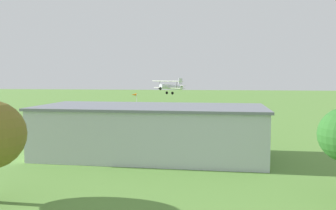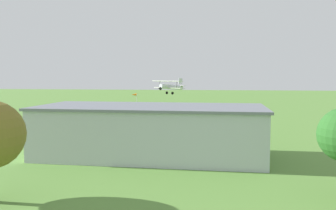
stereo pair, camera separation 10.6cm
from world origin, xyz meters
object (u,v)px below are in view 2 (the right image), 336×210
object	(u,v)px
biplane	(170,86)
car_orange	(242,134)
hangar	(151,131)
car_green	(83,131)
car_silver	(44,132)
person_near_hangar_door	(107,132)
person_at_fence_line	(118,131)
windsock	(134,97)
person_crossing_taxiway	(148,128)

from	to	relation	value
biplane	car_orange	size ratio (longest dim) A/B	1.63
hangar	car_green	size ratio (longest dim) A/B	7.19
car_orange	car_silver	bearing A→B (deg)	2.19
car_green	person_near_hangar_door	distance (m)	4.74
biplane	person_at_fence_line	size ratio (longest dim) A/B	5.15
person_at_fence_line	person_near_hangar_door	bearing A→B (deg)	48.38
car_green	person_at_fence_line	size ratio (longest dim) A/B	2.87
windsock	car_orange	bearing A→B (deg)	138.52
windsock	person_crossing_taxiway	bearing A→B (deg)	110.97
hangar	person_near_hangar_door	distance (m)	19.00
biplane	car_green	size ratio (longest dim) A/B	1.80
hangar	person_near_hangar_door	bearing A→B (deg)	-54.06
person_near_hangar_door	person_at_fence_line	size ratio (longest dim) A/B	1.08
car_orange	person_near_hangar_door	xyz separation A→B (m)	(24.86, -0.09, -0.03)
person_at_fence_line	person_crossing_taxiway	world-z (taller)	person_crossing_taxiway
person_near_hangar_door	person_crossing_taxiway	distance (m)	8.35
person_at_fence_line	windsock	xyz separation A→B (m)	(1.21, -19.65, 5.33)
car_silver	person_crossing_taxiway	size ratio (longest dim) A/B	2.54
car_green	person_near_hangar_door	world-z (taller)	person_near_hangar_door
car_orange	person_near_hangar_door	world-z (taller)	person_near_hangar_door
car_green	person_crossing_taxiway	world-z (taller)	person_crossing_taxiway
car_silver	windsock	bearing A→B (deg)	-117.81
person_crossing_taxiway	windsock	size ratio (longest dim) A/B	0.25
person_near_hangar_door	car_orange	bearing A→B (deg)	179.80
car_orange	windsock	bearing A→B (deg)	-41.48
car_orange	biplane	bearing A→B (deg)	-44.63
person_crossing_taxiway	windsock	xyz separation A→B (m)	(6.41, -16.72, 5.21)
person_at_fence_line	person_crossing_taxiway	xyz separation A→B (m)	(-5.20, -2.94, 0.12)
biplane	person_near_hangar_door	world-z (taller)	biplane
hangar	person_near_hangar_door	world-z (taller)	hangar
car_orange	person_near_hangar_door	distance (m)	24.86
hangar	car_orange	bearing A→B (deg)	-132.41
car_orange	person_near_hangar_door	bearing A→B (deg)	-0.20
biplane	person_at_fence_line	distance (m)	17.24
person_near_hangar_door	hangar	bearing A→B (deg)	125.94
biplane	person_crossing_taxiway	world-z (taller)	biplane
car_orange	person_at_fence_line	size ratio (longest dim) A/B	3.15
person_at_fence_line	hangar	bearing A→B (deg)	118.83
hangar	car_green	distance (m)	22.09
biplane	person_crossing_taxiway	size ratio (longest dim) A/B	4.51
car_silver	person_crossing_taxiway	distance (m)	19.57
windsock	person_at_fence_line	bearing A→B (deg)	93.51
person_at_fence_line	windsock	size ratio (longest dim) A/B	0.22
biplane	car_orange	world-z (taller)	biplane
car_green	person_near_hangar_door	bearing A→B (deg)	-179.94
car_orange	car_green	xyz separation A→B (m)	(29.60, -0.08, -0.04)
hangar	car_silver	xyz separation A→B (m)	(22.73, -13.73, -2.74)
car_silver	person_near_hangar_door	size ratio (longest dim) A/B	2.69
biplane	car_orange	bearing A→B (deg)	135.37
biplane	car_green	bearing A→B (deg)	43.74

